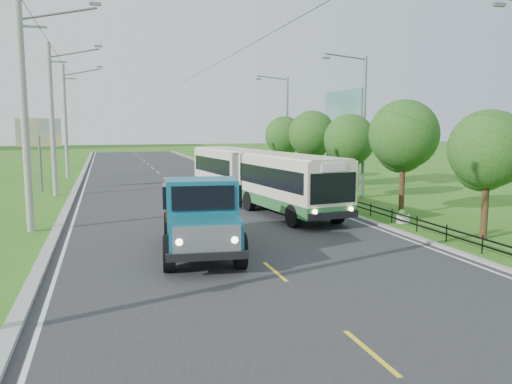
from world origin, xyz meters
name	(u,v)px	position (x,y,z in m)	size (l,w,h in m)	color
ground	(275,272)	(0.00, 0.00, 0.00)	(240.00, 240.00, 0.00)	#306919
road	(182,193)	(0.00, 20.00, 0.01)	(14.00, 120.00, 0.02)	#28282B
curb_left	(72,196)	(-7.20, 20.00, 0.07)	(0.40, 120.00, 0.15)	#9E9E99
curb_right	(278,189)	(7.15, 20.00, 0.05)	(0.30, 120.00, 0.10)	#9E9E99
edge_line_left	(81,196)	(-6.65, 20.00, 0.02)	(0.12, 120.00, 0.00)	silver
edge_line_right	(272,189)	(6.65, 20.00, 0.02)	(0.12, 120.00, 0.00)	silver
centre_dash	(275,271)	(0.00, 0.00, 0.02)	(0.12, 2.20, 0.00)	yellow
railing_right	(322,195)	(8.00, 14.00, 0.30)	(0.04, 40.00, 0.60)	black
pole_near	(25,115)	(-8.26, 9.00, 5.09)	(3.51, 0.32, 10.00)	gray
pole_mid	(53,119)	(-8.26, 21.00, 5.09)	(3.51, 0.32, 10.00)	gray
pole_far	(66,121)	(-8.26, 33.00, 5.09)	(3.51, 0.32, 10.00)	gray
tree_second	(487,153)	(9.86, 2.14, 3.52)	(3.18, 3.26, 5.30)	#382314
tree_third	(403,139)	(9.86, 8.14, 3.99)	(3.60, 3.62, 6.00)	#382314
tree_fourth	(349,143)	(9.86, 14.14, 3.59)	(3.24, 3.31, 5.40)	#382314
tree_fifth	(312,137)	(9.86, 20.14, 3.85)	(3.48, 3.52, 5.80)	#382314
tree_back	(284,138)	(9.86, 26.14, 3.65)	(3.30, 3.36, 5.50)	#382314
streetlight_mid	(362,122)	(10.64, 14.00, 4.90)	(3.02, 0.20, 9.07)	slate
streetlight_far	(285,123)	(10.64, 28.00, 4.90)	(3.02, 0.20, 9.07)	slate
planter_near	(403,217)	(8.60, 6.00, 0.29)	(0.64, 0.64, 0.67)	silver
planter_mid	(331,195)	(8.60, 14.00, 0.29)	(0.64, 0.64, 0.67)	silver
planter_far	(287,182)	(8.60, 22.00, 0.29)	(0.64, 0.64, 0.67)	silver
billboard_left	(39,137)	(-9.50, 24.00, 3.87)	(3.00, 0.20, 5.20)	slate
billboard_right	(343,117)	(12.30, 20.00, 5.34)	(0.24, 6.00, 7.30)	slate
bus	(257,174)	(3.42, 13.06, 1.86)	(4.65, 16.26, 3.10)	#27612F
dump_truck	(200,210)	(-1.80, 3.16, 1.59)	(3.32, 6.95, 2.82)	#135D73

